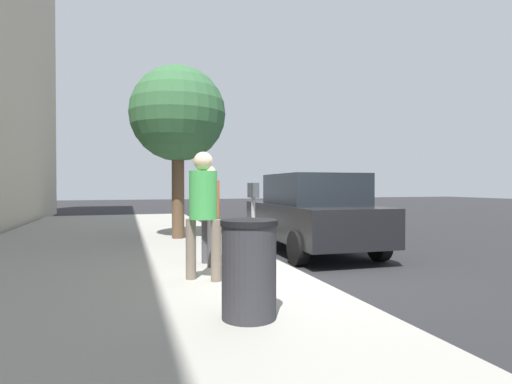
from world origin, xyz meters
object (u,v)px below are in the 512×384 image
Objects in this scene: pedestrian_at_meter at (209,207)px; parking_meter at (253,205)px; pedestrian_bystander at (203,204)px; parked_sedan_near at (311,213)px; trash_bin at (249,269)px; street_tree at (178,115)px.

parking_meter is at bearing -9.13° from pedestrian_at_meter.
pedestrian_at_meter is 1.14m from pedestrian_bystander.
parking_meter is at bearing 130.48° from parked_sedan_near.
trash_bin is (-4.46, 2.80, -0.24)m from parked_sedan_near.
parked_sedan_near is at bearing -49.52° from parking_meter.
parking_meter is 2.47m from parked_sedan_near.
parking_meter is 1.40× the size of trash_bin.
street_tree reaches higher than parking_meter.
pedestrian_at_meter is at bearing 22.07° from pedestrian_bystander.
parking_meter is at bearing -167.66° from street_tree.
trash_bin is at bearing 147.84° from parked_sedan_near.
pedestrian_bystander is 0.41× the size of parked_sedan_near.
street_tree reaches higher than parked_sedan_near.
trash_bin is at bearing -138.58° from pedestrian_bystander.
pedestrian_bystander is at bearing 4.42° from trash_bin.
street_tree is at bearing 12.34° from parking_meter.
street_tree is at bearing -0.75° from trash_bin.
parked_sedan_near reaches higher than parking_meter.
trash_bin is (-2.92, 0.15, -0.48)m from pedestrian_at_meter.
pedestrian_bystander reaches higher than pedestrian_at_meter.
pedestrian_at_meter reaches higher than parking_meter.
pedestrian_bystander is 3.96m from parked_sedan_near.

